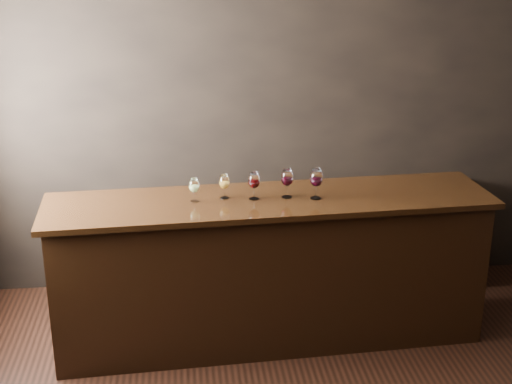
{
  "coord_description": "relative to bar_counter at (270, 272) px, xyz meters",
  "views": [
    {
      "loc": [
        -0.73,
        -3.42,
        2.83
      ],
      "look_at": [
        -0.22,
        1.24,
        1.16
      ],
      "focal_mm": 50.0,
      "sensor_mm": 36.0,
      "label": 1
    }
  ],
  "objects": [
    {
      "name": "room_shell",
      "position": [
        -0.11,
        -1.13,
        1.27
      ],
      "size": [
        5.02,
        4.52,
        2.81
      ],
      "color": "black",
      "rests_on": "ground"
    },
    {
      "name": "back_bar_shelf",
      "position": [
        0.64,
        0.79,
        -0.1
      ],
      "size": [
        2.42,
        0.4,
        0.87
      ],
      "primitive_type": "cube",
      "color": "black",
      "rests_on": "ground"
    },
    {
      "name": "glass_white",
      "position": [
        -0.53,
        -0.01,
        0.69
      ],
      "size": [
        0.07,
        0.07,
        0.17
      ],
      "color": "white",
      "rests_on": "bar_top"
    },
    {
      "name": "glass_red_c",
      "position": [
        0.32,
        -0.04,
        0.72
      ],
      "size": [
        0.09,
        0.09,
        0.22
      ],
      "color": "white",
      "rests_on": "bar_top"
    },
    {
      "name": "glass_red_b",
      "position": [
        0.12,
        0.01,
        0.72
      ],
      "size": [
        0.09,
        0.09,
        0.21
      ],
      "color": "white",
      "rests_on": "bar_top"
    },
    {
      "name": "glass_red_a",
      "position": [
        -0.11,
        -0.0,
        0.71
      ],
      "size": [
        0.08,
        0.08,
        0.2
      ],
      "color": "white",
      "rests_on": "bar_top"
    },
    {
      "name": "glass_amber",
      "position": [
        -0.32,
        0.04,
        0.69
      ],
      "size": [
        0.07,
        0.07,
        0.17
      ],
      "color": "white",
      "rests_on": "bar_top"
    },
    {
      "name": "bar_top",
      "position": [
        0.0,
        0.0,
        0.56
      ],
      "size": [
        3.2,
        0.9,
        0.04
      ],
      "primitive_type": "cube",
      "rotation": [
        0.0,
        0.0,
        0.05
      ],
      "color": "black",
      "rests_on": "bar_counter"
    },
    {
      "name": "bar_counter",
      "position": [
        0.0,
        0.0,
        0.0
      ],
      "size": [
        3.09,
        0.82,
        1.07
      ],
      "primitive_type": "cube",
      "rotation": [
        0.0,
        0.0,
        0.05
      ],
      "color": "black",
      "rests_on": "ground"
    }
  ]
}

